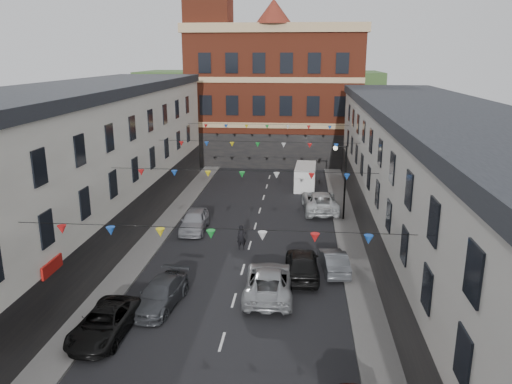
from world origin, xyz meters
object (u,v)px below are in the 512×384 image
(street_lamp, at_px, (342,172))
(car_right_d, at_px, (302,264))
(car_left_d, at_px, (160,294))
(car_right_e, at_px, (334,261))
(white_van, at_px, (305,177))
(moving_car, at_px, (269,281))
(car_right_f, at_px, (320,201))
(pedestrian, at_px, (242,237))
(car_left_e, at_px, (194,221))
(car_left_c, at_px, (105,323))

(street_lamp, bearing_deg, car_right_d, -105.47)
(car_left_d, relative_size, car_right_e, 1.17)
(car_right_d, bearing_deg, white_van, -93.00)
(car_right_e, xyz_separation_m, white_van, (-1.70, 19.70, 0.46))
(moving_car, bearing_deg, car_right_e, -138.89)
(street_lamp, distance_m, car_right_f, 4.18)
(car_right_e, distance_m, car_right_f, 12.14)
(car_right_d, distance_m, car_right_f, 13.12)
(car_left_d, relative_size, car_right_f, 0.78)
(car_right_e, bearing_deg, car_right_f, -94.47)
(street_lamp, distance_m, white_van, 10.70)
(car_left_d, relative_size, moving_car, 0.83)
(street_lamp, height_order, pedestrian, street_lamp)
(car_left_d, bearing_deg, street_lamp, 63.30)
(car_left_e, xyz_separation_m, white_van, (8.23, 13.31, 0.34))
(car_right_e, bearing_deg, car_left_c, 30.12)
(street_lamp, xyz_separation_m, car_left_e, (-10.97, -3.35, -3.13))
(white_van, bearing_deg, pedestrian, -101.83)
(car_left_e, relative_size, pedestrian, 2.67)
(car_right_e, relative_size, white_van, 0.79)
(car_left_d, distance_m, car_right_d, 8.47)
(moving_car, distance_m, pedestrian, 6.78)
(car_left_c, xyz_separation_m, car_right_e, (11.00, 8.24, -0.01))
(moving_car, relative_size, white_van, 1.11)
(car_right_e, xyz_separation_m, pedestrian, (-5.97, 3.00, 0.20))
(car_left_c, distance_m, moving_car, 8.77)
(car_left_d, height_order, white_van, white_van)
(car_right_e, height_order, moving_car, moving_car)
(car_left_e, xyz_separation_m, pedestrian, (3.95, -3.39, 0.08))
(moving_car, xyz_separation_m, white_van, (2.00, 23.08, 0.33))
(car_left_e, relative_size, white_van, 0.90)
(car_right_e, bearing_deg, moving_car, 35.74)
(white_van, height_order, pedestrian, white_van)
(car_left_e, relative_size, car_right_e, 1.14)
(car_right_e, relative_size, moving_car, 0.71)
(car_left_d, distance_m, car_left_e, 11.60)
(white_van, distance_m, pedestrian, 17.24)
(pedestrian, bearing_deg, car_left_c, -131.70)
(car_right_e, distance_m, white_van, 19.78)
(car_right_f, distance_m, white_van, 7.67)
(car_right_d, bearing_deg, car_left_c, 36.39)
(car_left_d, xyz_separation_m, car_right_e, (9.22, 5.19, -0.02))
(car_left_c, bearing_deg, street_lamp, 59.25)
(street_lamp, xyz_separation_m, moving_car, (-4.75, -13.13, -3.13))
(moving_car, bearing_deg, car_right_d, -127.42)
(car_right_f, relative_size, white_van, 1.18)
(car_left_d, bearing_deg, moving_car, 25.93)
(car_right_d, xyz_separation_m, moving_car, (-1.80, -2.47, -0.04))
(car_right_d, xyz_separation_m, car_right_f, (1.43, 13.05, 0.01))
(car_left_e, relative_size, car_right_d, 0.94)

